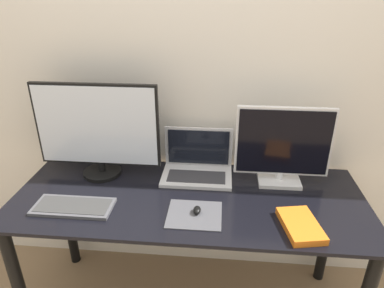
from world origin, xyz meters
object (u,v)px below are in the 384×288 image
keyboard (73,207)px  monitor_left (97,130)px  laptop (197,164)px  mouse (197,210)px  book (301,225)px  monitor_right (283,147)px

keyboard → monitor_left: bearing=84.7°
keyboard → laptop: bearing=34.1°
monitor_left → mouse: bearing=-29.8°
book → monitor_left: bearing=159.3°
monitor_left → book: size_ratio=2.54×
monitor_right → book: monitor_right is taller
monitor_left → monitor_right: monitor_left is taller
keyboard → mouse: 0.58m
mouse → book: 0.45m
laptop → book: bearing=-41.6°
book → monitor_right: bearing=96.2°
laptop → mouse: size_ratio=6.60×
monitor_right → monitor_left: bearing=-180.0°
monitor_left → book: bearing=-20.7°
monitor_left → laptop: (0.52, 0.05, -0.20)m
monitor_right → laptop: (-0.43, 0.05, -0.15)m
laptop → keyboard: bearing=-145.9°
laptop → keyboard: (-0.55, -0.37, -0.05)m
monitor_right → keyboard: bearing=-161.7°
laptop → mouse: laptop is taller
laptop → mouse: bearing=-85.8°
monitor_left → monitor_right: (0.95, 0.00, -0.05)m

